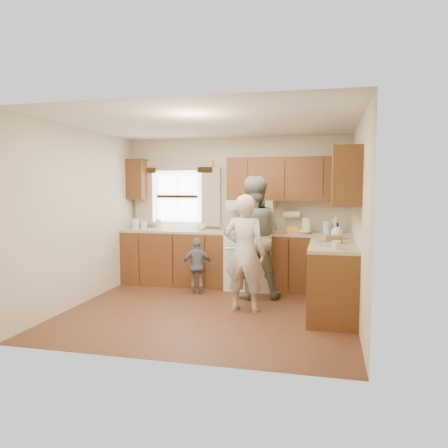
% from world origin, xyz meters
% --- Properties ---
extents(room, '(3.80, 3.80, 3.80)m').
position_xyz_m(room, '(0.00, 0.00, 1.25)').
color(room, '#512B19').
rests_on(room, ground).
extents(kitchen_fixtures, '(3.80, 2.25, 2.15)m').
position_xyz_m(kitchen_fixtures, '(0.61, 1.08, 0.84)').
color(kitchen_fixtures, '#4F2710').
rests_on(kitchen_fixtures, ground).
extents(stove, '(0.76, 0.67, 1.07)m').
position_xyz_m(stove, '(0.30, 1.44, 0.47)').
color(stove, silver).
rests_on(stove, ground).
extents(woman_left, '(0.62, 0.46, 1.58)m').
position_xyz_m(woman_left, '(0.45, 0.13, 0.79)').
color(woman_left, beige).
rests_on(woman_left, ground).
extents(woman_right, '(1.04, 0.91, 1.83)m').
position_xyz_m(woman_right, '(0.43, 0.85, 0.92)').
color(woman_right, '#2B442E').
rests_on(woman_right, ground).
extents(child, '(0.56, 0.37, 0.88)m').
position_xyz_m(child, '(-0.43, 0.85, 0.44)').
color(child, slate).
rests_on(child, ground).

